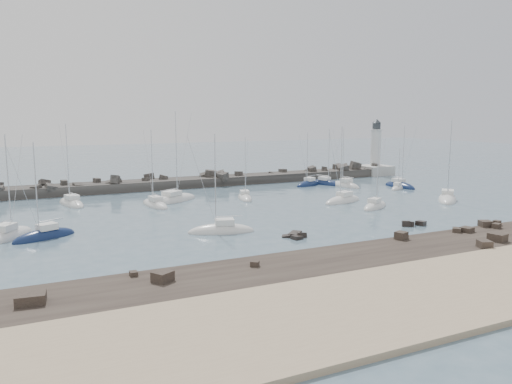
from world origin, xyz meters
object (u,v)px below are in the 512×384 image
Objects in this scene: sailboat_2 at (45,237)px; sailboat_3 at (155,205)px; sailboat_4 at (174,200)px; sailboat_6 at (245,198)px; sailboat_5 at (221,231)px; sailboat_7 at (375,207)px; lighthouse at (375,162)px; sailboat_0 at (9,237)px; sailboat_10 at (345,186)px; sailboat_12 at (397,188)px; sailboat_11 at (447,200)px; sailboat_13 at (309,185)px; sailboat_1 at (71,204)px; sailboat_14 at (400,186)px; sailboat_8 at (326,184)px; sailboat_9 at (343,201)px.

sailboat_3 is at bearing 41.70° from sailboat_2.
sailboat_4 is 12.53m from sailboat_6.
sailboat_3 is at bearing 97.52° from sailboat_5.
sailboat_5 is at bearing -169.51° from sailboat_7.
sailboat_4 is at bearing 36.60° from sailboat_3.
sailboat_0 is at bearing -158.15° from lighthouse.
lighthouse is 59.13m from sailboat_4.
sailboat_10 is 1.42× the size of sailboat_12.
sailboat_11 is (5.99, -22.03, -0.00)m from sailboat_10.
sailboat_13 is (32.72, 32.05, 0.00)m from sailboat_5.
sailboat_7 is 1.01× the size of sailboat_13.
sailboat_2 is 23.54m from sailboat_3.
sailboat_1 is 1.07× the size of sailboat_5.
sailboat_2 is at bearing -160.67° from sailboat_10.
sailboat_14 reaches higher than sailboat_7.
sailboat_5 reaches higher than sailboat_12.
sailboat_7 is at bearing -27.92° from sailboat_3.
sailboat_6 is at bearing -156.72° from lighthouse.
sailboat_14 is at bearing 39.81° from sailboat_7.
sailboat_14 is at bearing -40.44° from sailboat_8.
lighthouse is 1.12× the size of sailboat_10.
sailboat_6 is at bearing -168.90° from sailboat_10.
sailboat_7 reaches higher than sailboat_13.
sailboat_3 is 40.91m from sailboat_8.
sailboat_11 reaches higher than sailboat_3.
sailboat_8 is at bearing 106.31° from sailboat_11.
lighthouse is at bearing 43.87° from sailboat_9.
sailboat_4 reaches higher than sailboat_1.
sailboat_5 is at bearing -135.59° from sailboat_13.
sailboat_12 is (-11.80, -21.75, -2.96)m from lighthouse.
sailboat_8 is 0.84× the size of sailboat_11.
sailboat_3 is at bearing 152.08° from sailboat_7.
sailboat_14 is at bearing 24.77° from sailboat_9.
lighthouse is at bearing 69.72° from sailboat_11.
sailboat_8 is at bearing 128.00° from sailboat_12.
sailboat_13 is at bearing 12.16° from sailboat_4.
sailboat_11 reaches higher than sailboat_13.
sailboat_10 is 0.95× the size of sailboat_14.
sailboat_12 is (18.97, 7.83, -0.02)m from sailboat_9.
sailboat_8 is 1.40× the size of sailboat_12.
sailboat_1 reaches higher than sailboat_3.
sailboat_8 reaches higher than sailboat_7.
sailboat_1 is 1.14× the size of sailboat_2.
lighthouse reaches higher than sailboat_6.
sailboat_7 is at bearing -3.33° from sailboat_0.
sailboat_7 is at bearing -114.02° from sailboat_10.
sailboat_12 is at bearing 83.71° from sailboat_11.
sailboat_4 is at bearing 173.02° from sailboat_12.
sailboat_9 is (47.74, 5.41, -0.01)m from sailboat_2.
sailboat_8 is at bearing 139.56° from sailboat_14.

